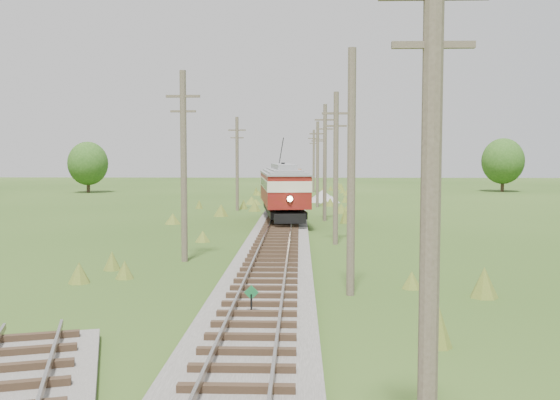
{
  "coord_description": "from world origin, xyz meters",
  "views": [
    {
      "loc": [
        1.27,
        -17.21,
        4.99
      ],
      "look_at": [
        0.0,
        22.7,
        2.2
      ],
      "focal_mm": 40.0,
      "sensor_mm": 36.0,
      "label": 1
    }
  ],
  "objects_px": {
    "switch_marker": "(251,299)",
    "gravel_pile": "(324,196)",
    "streetcar": "(283,187)",
    "gondola": "(289,181)"
  },
  "relations": [
    {
      "from": "switch_marker",
      "to": "gravel_pile",
      "type": "relative_size",
      "value": 0.28
    },
    {
      "from": "switch_marker",
      "to": "streetcar",
      "type": "distance_m",
      "value": 28.23
    },
    {
      "from": "streetcar",
      "to": "gravel_pile",
      "type": "distance_m",
      "value": 21.83
    },
    {
      "from": "streetcar",
      "to": "gondola",
      "type": "bearing_deg",
      "value": 84.31
    },
    {
      "from": "gravel_pile",
      "to": "switch_marker",
      "type": "bearing_deg",
      "value": -94.73
    },
    {
      "from": "switch_marker",
      "to": "gondola",
      "type": "bearing_deg",
      "value": 89.79
    },
    {
      "from": "streetcar",
      "to": "gondola",
      "type": "distance_m",
      "value": 26.33
    },
    {
      "from": "gravel_pile",
      "to": "streetcar",
      "type": "bearing_deg",
      "value": -100.34
    },
    {
      "from": "switch_marker",
      "to": "gravel_pile",
      "type": "distance_m",
      "value": 49.7
    },
    {
      "from": "switch_marker",
      "to": "streetcar",
      "type": "xyz_separation_m",
      "value": [
        0.2,
        28.16,
        2.06
      ]
    }
  ]
}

